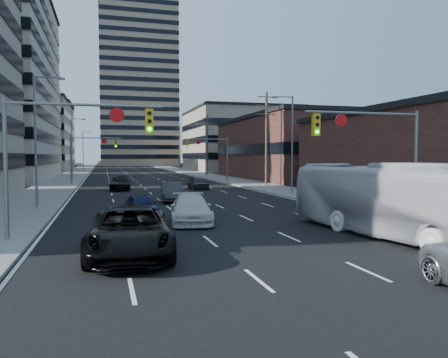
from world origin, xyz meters
name	(u,v)px	position (x,y,z in m)	size (l,w,h in m)	color
ground	(315,276)	(0.00, 0.00, 0.00)	(400.00, 400.00, 0.00)	black
road_surface	(124,167)	(0.00, 130.00, 0.01)	(18.00, 300.00, 0.02)	black
sidewalk_left	(86,167)	(-11.50, 130.00, 0.07)	(5.00, 300.00, 0.15)	slate
sidewalk_right	(160,166)	(11.50, 130.00, 0.07)	(5.00, 300.00, 0.15)	slate
office_left_far	(25,137)	(-24.00, 100.00, 8.00)	(20.00, 30.00, 16.00)	gray
storefront_right_mid	(305,150)	(24.00, 50.00, 4.50)	(20.00, 30.00, 9.00)	#472119
office_right_far	(238,141)	(25.00, 88.00, 7.00)	(22.00, 28.00, 14.00)	gray
apartment_tower	(137,85)	(6.00, 150.00, 29.00)	(26.00, 26.00, 58.00)	gray
bg_block_left	(33,135)	(-28.00, 140.00, 10.00)	(24.00, 24.00, 20.00)	#ADA089
bg_block_right	(221,148)	(32.00, 130.00, 6.00)	(22.00, 22.00, 12.00)	gray
signal_near_left	(70,139)	(-7.45, 8.00, 4.33)	(6.59, 0.33, 6.00)	slate
signal_near_right	(375,142)	(7.45, 8.00, 4.33)	(6.59, 0.33, 6.00)	slate
signal_far_left	(90,150)	(-7.68, 45.00, 4.30)	(6.09, 0.33, 6.00)	slate
signal_far_right	(210,150)	(7.68, 45.00, 4.30)	(6.09, 0.33, 6.00)	slate
utility_pole_block	(266,137)	(12.20, 36.00, 5.78)	(2.20, 0.28, 11.00)	#4C3D2D
utility_pole_midblock	(207,144)	(12.20, 66.00, 5.78)	(2.20, 0.28, 11.00)	#4C3D2D
utility_pole_distant	(180,147)	(12.20, 96.00, 5.78)	(2.20, 0.28, 11.00)	#4C3D2D
streetlight_left_near	(38,134)	(-10.34, 20.00, 5.05)	(2.03, 0.22, 9.00)	slate
streetlight_left_mid	(73,146)	(-10.34, 55.00, 5.05)	(2.03, 0.22, 9.00)	slate
streetlight_left_far	(84,149)	(-10.34, 90.00, 5.05)	(2.03, 0.22, 9.00)	slate
streetlight_right_near	(291,140)	(10.34, 25.00, 5.05)	(2.03, 0.22, 9.00)	slate
streetlight_right_far	(205,147)	(10.34, 60.00, 5.05)	(2.03, 0.22, 9.00)	slate
black_pickup	(130,232)	(-5.20, 4.19, 0.88)	(2.94, 6.37, 1.77)	black
white_van	(191,209)	(-1.60, 11.23, 0.75)	(2.10, 5.18, 1.50)	silver
transit_bus	(395,201)	(6.19, 4.55, 1.66)	(2.79, 11.92, 3.32)	silver
sedan_blue	(141,205)	(-3.99, 14.23, 0.69)	(1.62, 4.03, 1.37)	#0C1633
sedan_grey_center	(172,192)	(-0.97, 22.28, 0.74)	(1.57, 4.50, 1.48)	#303032
sedan_black_far	(120,183)	(-4.46, 34.89, 0.74)	(2.07, 5.10, 1.48)	black
sedan_grey_right	(198,183)	(3.62, 33.91, 0.69)	(1.62, 4.02, 1.37)	#2D2D2F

